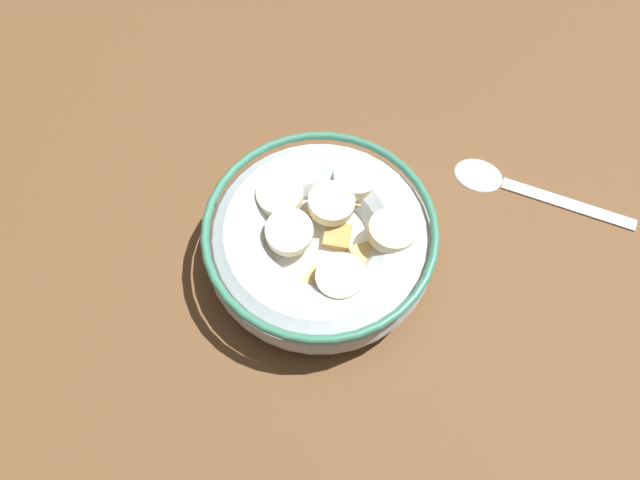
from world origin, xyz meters
The scene contains 3 objects.
ground_plane centered at (0.00, 0.00, -1.00)cm, with size 133.60×133.60×2.00cm, color brown.
cereal_bowl centered at (0.05, -0.03, 2.71)cm, with size 16.71×16.71×5.62cm.
spoon centered at (5.02, -15.37, 0.34)cm, with size 8.69×13.93×0.80cm.
Camera 1 is at (-21.58, 2.34, 45.46)cm, focal length 37.19 mm.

